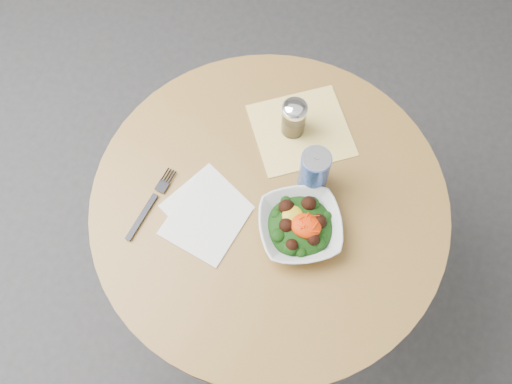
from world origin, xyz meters
TOP-DOWN VIEW (x-y plane):
  - ground at (0.00, 0.00)m, footprint 6.00×6.00m
  - table at (0.00, 0.00)m, footprint 0.90×0.90m
  - cloth_napkin at (0.03, 0.22)m, footprint 0.33×0.32m
  - paper_napkins at (-0.14, -0.07)m, footprint 0.23×0.26m
  - salad_bowl at (0.09, -0.05)m, footprint 0.26×0.26m
  - fork at (-0.28, -0.08)m, footprint 0.06×0.21m
  - spice_shaker at (0.00, 0.22)m, footprint 0.07×0.07m
  - beverage_can at (0.09, 0.08)m, footprint 0.07×0.07m

SIDE VIEW (x-z plane):
  - ground at x=0.00m, z-range 0.00..0.00m
  - table at x=0.00m, z-range 0.18..0.93m
  - cloth_napkin at x=0.03m, z-range 0.75..0.75m
  - paper_napkins at x=-0.14m, z-range 0.75..0.75m
  - fork at x=-0.28m, z-range 0.75..0.76m
  - salad_bowl at x=0.09m, z-range 0.74..0.82m
  - spice_shaker at x=0.00m, z-range 0.75..0.87m
  - beverage_can at x=0.09m, z-range 0.75..0.89m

